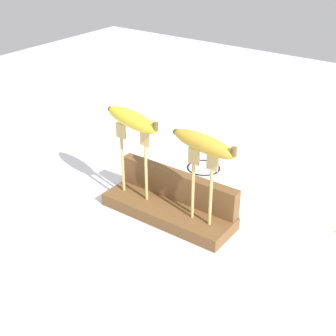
{
  "coord_description": "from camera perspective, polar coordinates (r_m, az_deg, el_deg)",
  "views": [
    {
      "loc": [
        0.54,
        -0.75,
        0.63
      ],
      "look_at": [
        0.0,
        0.0,
        0.13
      ],
      "focal_mm": 50.56,
      "sensor_mm": 36.0,
      "label": 1
    }
  ],
  "objects": [
    {
      "name": "banana_raised_right",
      "position": [
        0.96,
        4.32,
        2.97
      ],
      "size": [
        0.17,
        0.07,
        0.04
      ],
      "color": "gold",
      "rests_on": "fork_stand_right"
    },
    {
      "name": "fork_stand_left",
      "position": [
        1.1,
        -4.16,
        1.53
      ],
      "size": [
        0.1,
        0.01,
        0.18
      ],
      "color": "tan",
      "rests_on": "wooden_board"
    },
    {
      "name": "wire_coil",
      "position": [
        1.33,
        4.31,
        0.11
      ],
      "size": [
        0.09,
        0.09,
        0.01
      ],
      "primitive_type": "torus",
      "color": "black",
      "rests_on": "ground"
    },
    {
      "name": "wooden_board",
      "position": [
        1.11,
        0.0,
        -5.21
      ],
      "size": [
        0.32,
        0.11,
        0.03
      ],
      "primitive_type": "cube",
      "color": "brown",
      "rests_on": "ground"
    },
    {
      "name": "banana_raised_left",
      "position": [
        1.06,
        -4.33,
        5.86
      ],
      "size": [
        0.18,
        0.08,
        0.04
      ],
      "color": "yellow",
      "rests_on": "fork_stand_left"
    },
    {
      "name": "ground_plane",
      "position": [
        1.12,
        0.0,
        -5.85
      ],
      "size": [
        3.0,
        3.0,
        0.0
      ],
      "primitive_type": "plane",
      "color": "silver"
    },
    {
      "name": "board_backstop",
      "position": [
        1.11,
        1.2,
        -2.14
      ],
      "size": [
        0.31,
        0.03,
        0.07
      ],
      "primitive_type": "cube",
      "color": "brown",
      "rests_on": "wooden_board"
    },
    {
      "name": "fork_stand_right",
      "position": [
        1.0,
        4.14,
        -1.48
      ],
      "size": [
        0.07,
        0.01,
        0.17
      ],
      "color": "tan",
      "rests_on": "wooden_board"
    }
  ]
}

